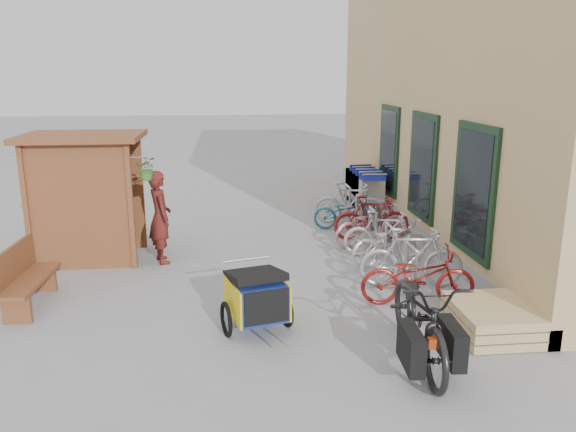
{
  "coord_description": "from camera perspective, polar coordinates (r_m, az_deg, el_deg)",
  "views": [
    {
      "loc": [
        -0.53,
        -8.16,
        3.5
      ],
      "look_at": [
        0.5,
        1.5,
        1.0
      ],
      "focal_mm": 35.0,
      "sensor_mm": 36.0,
      "label": 1
    }
  ],
  "objects": [
    {
      "name": "ground",
      "position": [
        8.9,
        -2.21,
        -8.75
      ],
      "size": [
        80.0,
        80.0,
        0.0
      ],
      "primitive_type": "plane",
      "color": "gray"
    },
    {
      "name": "building",
      "position": [
        14.48,
        23.6,
        13.23
      ],
      "size": [
        6.07,
        13.0,
        7.0
      ],
      "color": "tan",
      "rests_on": "ground"
    },
    {
      "name": "bike_5",
      "position": [
        12.06,
        8.54,
        -0.2
      ],
      "size": [
        1.65,
        0.56,
        0.98
      ],
      "primitive_type": "imported",
      "rotation": [
        0.0,
        0.0,
        1.51
      ],
      "color": "maroon",
      "rests_on": "ground"
    },
    {
      "name": "bike_rack",
      "position": [
        11.34,
        8.6,
        -1.0
      ],
      "size": [
        0.05,
        5.35,
        0.86
      ],
      "color": "#A5A8AD",
      "rests_on": "ground"
    },
    {
      "name": "child_trailer",
      "position": [
        7.81,
        -3.22,
        -8.05
      ],
      "size": [
        1.03,
        1.62,
        0.93
      ],
      "rotation": [
        0.0,
        0.0,
        0.26
      ],
      "color": "navy",
      "rests_on": "ground"
    },
    {
      "name": "person_kiosk",
      "position": [
        10.73,
        -12.87,
        -0.1
      ],
      "size": [
        0.61,
        0.74,
        1.75
      ],
      "primitive_type": "imported",
      "rotation": [
        0.0,
        0.0,
        1.92
      ],
      "color": "maroon",
      "rests_on": "ground"
    },
    {
      "name": "bike_2",
      "position": [
        10.62,
        10.41,
        -2.59
      ],
      "size": [
        1.76,
        1.06,
        0.88
      ],
      "primitive_type": "imported",
      "rotation": [
        0.0,
        0.0,
        1.88
      ],
      "color": "silver",
      "rests_on": "ground"
    },
    {
      "name": "bike_1",
      "position": [
        9.53,
        12.44,
        -4.17
      ],
      "size": [
        1.77,
        0.7,
        1.03
      ],
      "primitive_type": "imported",
      "rotation": [
        0.0,
        0.0,
        1.44
      ],
      "color": "#B6B6BB",
      "rests_on": "ground"
    },
    {
      "name": "bike_7",
      "position": [
        13.32,
        6.28,
        1.31
      ],
      "size": [
        1.73,
        0.81,
        1.0
      ],
      "primitive_type": "imported",
      "rotation": [
        0.0,
        0.0,
        1.36
      ],
      "color": "#B6B6BB",
      "rests_on": "ground"
    },
    {
      "name": "bike_4",
      "position": [
        11.72,
        8.35,
        -0.88
      ],
      "size": [
        1.77,
        1.11,
        0.88
      ],
      "primitive_type": "imported",
      "rotation": [
        0.0,
        0.0,
        1.92
      ],
      "color": "#BD7A8B",
      "rests_on": "ground"
    },
    {
      "name": "kiosk",
      "position": [
        11.16,
        -20.27,
        3.47
      ],
      "size": [
        2.49,
        1.65,
        2.4
      ],
      "color": "brown",
      "rests_on": "ground"
    },
    {
      "name": "bench",
      "position": [
        9.45,
        -25.3,
        -5.55
      ],
      "size": [
        0.53,
        1.55,
        0.97
      ],
      "rotation": [
        0.0,
        0.0,
        -0.05
      ],
      "color": "brown",
      "rests_on": "ground"
    },
    {
      "name": "bike_3",
      "position": [
        10.97,
        9.7,
        -1.85
      ],
      "size": [
        1.6,
        0.8,
        0.93
      ],
      "primitive_type": "imported",
      "rotation": [
        0.0,
        0.0,
        1.33
      ],
      "color": "silver",
      "rests_on": "ground"
    },
    {
      "name": "shopping_carts",
      "position": [
        15.09,
        7.58,
        3.38
      ],
      "size": [
        0.61,
        2.44,
        1.1
      ],
      "color": "silver",
      "rests_on": "ground"
    },
    {
      "name": "bike_0",
      "position": [
        8.87,
        13.06,
        -6.01
      ],
      "size": [
        1.81,
        0.8,
        0.92
      ],
      "primitive_type": "imported",
      "rotation": [
        0.0,
        0.0,
        1.46
      ],
      "color": "maroon",
      "rests_on": "ground"
    },
    {
      "name": "bike_6",
      "position": [
        12.8,
        6.05,
        0.34
      ],
      "size": [
        1.61,
        0.86,
        0.8
      ],
      "primitive_type": "imported",
      "rotation": [
        0.0,
        0.0,
        1.35
      ],
      "color": "#1B566D",
      "rests_on": "ground"
    },
    {
      "name": "cargo_bike",
      "position": [
        7.18,
        13.33,
        -9.94
      ],
      "size": [
        0.92,
        2.3,
        1.18
      ],
      "rotation": [
        0.0,
        0.0,
        -0.06
      ],
      "color": "black",
      "rests_on": "ground"
    },
    {
      "name": "pallet_stack",
      "position": [
        8.31,
        19.95,
        -9.82
      ],
      "size": [
        1.0,
        1.2,
        0.4
      ],
      "color": "tan",
      "rests_on": "ground"
    }
  ]
}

